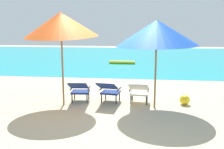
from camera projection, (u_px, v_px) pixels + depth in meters
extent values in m
plane|color=#CCB78E|center=(121.00, 77.00, 11.20)|extent=(40.00, 40.00, 0.00)
cube|color=teal|center=(131.00, 56.00, 19.63)|extent=(40.00, 18.00, 0.01)
cylinder|color=yellow|center=(122.00, 62.00, 15.42)|extent=(1.60, 0.18, 0.18)
cube|color=navy|center=(81.00, 92.00, 7.48)|extent=(0.56, 0.55, 0.04)
cube|color=navy|center=(78.00, 86.00, 7.08)|extent=(0.56, 0.56, 0.27)
cylinder|color=black|center=(75.00, 95.00, 7.73)|extent=(0.04, 0.04, 0.26)
cylinder|color=black|center=(89.00, 95.00, 7.71)|extent=(0.04, 0.04, 0.26)
cylinder|color=black|center=(72.00, 99.00, 7.31)|extent=(0.04, 0.04, 0.26)
cylinder|color=black|center=(87.00, 99.00, 7.30)|extent=(0.04, 0.04, 0.26)
cube|color=black|center=(72.00, 88.00, 7.47)|extent=(0.08, 0.50, 0.03)
cube|color=black|center=(89.00, 88.00, 7.45)|extent=(0.08, 0.50, 0.03)
cube|color=navy|center=(111.00, 92.00, 7.42)|extent=(0.59, 0.57, 0.04)
cube|color=navy|center=(107.00, 86.00, 7.02)|extent=(0.59, 0.58, 0.27)
cylinder|color=black|center=(106.00, 95.00, 7.70)|extent=(0.04, 0.04, 0.26)
cylinder|color=black|center=(119.00, 96.00, 7.59)|extent=(0.04, 0.04, 0.26)
cylinder|color=black|center=(101.00, 99.00, 7.30)|extent=(0.04, 0.04, 0.26)
cylinder|color=black|center=(116.00, 100.00, 7.19)|extent=(0.04, 0.04, 0.26)
cube|color=black|center=(102.00, 88.00, 7.47)|extent=(0.10, 0.50, 0.03)
cube|color=black|center=(119.00, 89.00, 7.33)|extent=(0.10, 0.50, 0.03)
cube|color=silver|center=(139.00, 93.00, 7.31)|extent=(0.55, 0.53, 0.04)
cube|color=silver|center=(138.00, 87.00, 6.91)|extent=(0.55, 0.54, 0.27)
cylinder|color=black|center=(132.00, 96.00, 7.58)|extent=(0.04, 0.04, 0.26)
cylinder|color=black|center=(147.00, 97.00, 7.50)|extent=(0.04, 0.04, 0.26)
cylinder|color=black|center=(131.00, 100.00, 7.17)|extent=(0.04, 0.04, 0.26)
cylinder|color=black|center=(146.00, 101.00, 7.09)|extent=(0.04, 0.04, 0.26)
cube|color=black|center=(130.00, 89.00, 7.33)|extent=(0.06, 0.50, 0.03)
cube|color=black|center=(148.00, 90.00, 7.24)|extent=(0.06, 0.50, 0.03)
cylinder|color=olive|center=(63.00, 71.00, 7.01)|extent=(0.05, 0.05, 1.97)
cone|color=#EA5619|center=(61.00, 24.00, 6.78)|extent=(2.28, 2.32, 0.81)
sphere|color=#4C3823|center=(61.00, 13.00, 6.73)|extent=(0.07, 0.07, 0.07)
cylinder|color=olive|center=(155.00, 77.00, 6.72)|extent=(0.05, 0.05, 1.73)
cone|color=blue|center=(157.00, 33.00, 6.51)|extent=(2.97, 2.96, 0.73)
sphere|color=#4C3823|center=(157.00, 21.00, 6.46)|extent=(0.07, 0.07, 0.07)
sphere|color=yellow|center=(185.00, 100.00, 7.14)|extent=(0.29, 0.29, 0.29)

